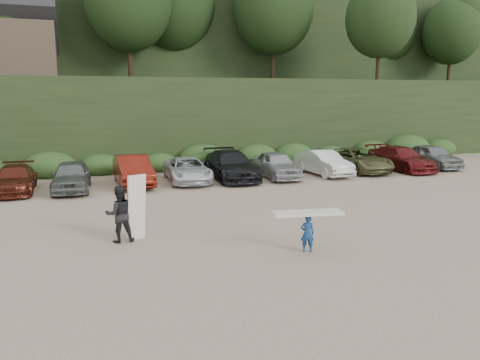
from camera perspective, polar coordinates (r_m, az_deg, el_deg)
name	(u,v)px	position (r m, az deg, el deg)	size (l,w,h in m)	color
ground	(279,227)	(17.70, 4.81, -5.70)	(120.00, 120.00, 0.00)	tan
hillside_backdrop	(138,33)	(52.25, -12.34, 17.11)	(90.00, 41.50, 28.00)	black
parked_cars	(194,169)	(26.54, -5.65, 1.38)	(36.19, 6.15, 1.64)	#A2A3A7
child_surfer	(308,224)	(14.82, 8.24, -5.39)	(2.26, 0.98, 1.31)	navy
adult_surfer	(121,213)	(16.15, -14.29, -3.97)	(1.39, 0.74, 2.27)	black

